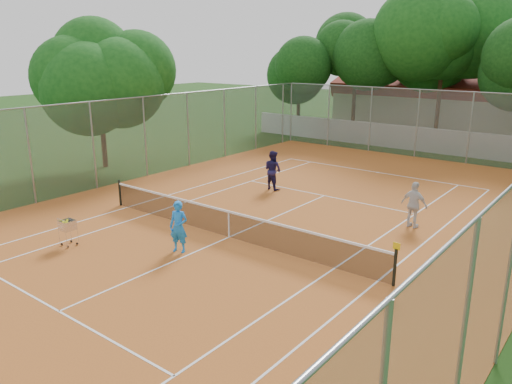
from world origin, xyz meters
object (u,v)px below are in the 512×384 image
Objects in this scene: player_far_right at (414,205)px; ball_hopper at (68,232)px; clubhouse at (448,102)px; player_far_left at (273,170)px; tennis_net at (229,224)px; player_near at (179,227)px.

ball_hopper is (-8.24, -8.65, -0.37)m from player_far_right.
clubhouse reaches higher than player_far_left.
clubhouse reaches higher than tennis_net.
ball_hopper is (-1.21, -9.69, -0.42)m from player_far_left.
player_far_right is at bearing 179.68° from player_far_left.
clubhouse is 32.88m from ball_hopper.
tennis_net is 7.11× the size of player_near.
player_far_right is (6.58, -24.14, -1.33)m from clubhouse.
tennis_net is 2.00m from player_near.
tennis_net is 5.27m from ball_hopper.
player_near is 0.93× the size of player_far_left.
player_far_right is 11.96m from ball_hopper.
player_near is at bearing 44.54° from ball_hopper.
player_near is 1.76× the size of ball_hopper.
player_near is 8.43m from player_far_right.
clubhouse is 9.66× the size of player_far_right.
player_far_left is (-0.45, -23.11, -1.28)m from clubhouse.
tennis_net is at bearing 120.61° from player_far_left.
player_far_right is 1.78× the size of ball_hopper.
player_near is 3.76m from ball_hopper.
player_far_right is at bearing 34.34° from player_near.
ball_hopper is (-3.66, -3.79, -0.01)m from tennis_net.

